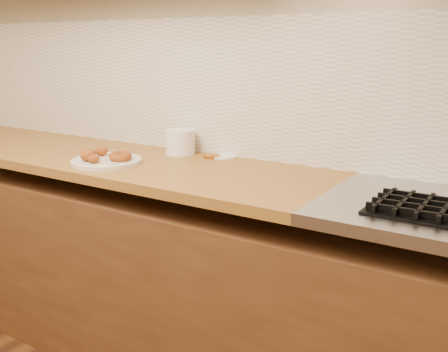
{
  "coord_description": "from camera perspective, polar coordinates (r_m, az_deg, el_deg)",
  "views": [
    {
      "loc": [
        1.13,
        0.03,
        1.39
      ],
      "look_at": [
        0.15,
        1.55,
        0.93
      ],
      "focal_mm": 42.0,
      "sensor_mm": 36.0,
      "label": 1
    }
  ],
  "objects": [
    {
      "name": "wall_back",
      "position": [
        2.27,
        2.89,
        13.23
      ],
      "size": [
        4.0,
        0.02,
        2.7
      ],
      "primitive_type": "cube",
      "color": "beige",
      "rests_on": "ground"
    },
    {
      "name": "base_cabinet",
      "position": [
        2.24,
        -1.45,
        -12.31
      ],
      "size": [
        3.6,
        0.6,
        0.77
      ],
      "primitive_type": "cube",
      "color": "brown",
      "rests_on": "floor"
    },
    {
      "name": "butcher_block",
      "position": [
        2.48,
        -14.05,
        1.98
      ],
      "size": [
        2.3,
        0.62,
        0.04
      ],
      "primitive_type": "cube",
      "color": "olive",
      "rests_on": "base_cabinet"
    },
    {
      "name": "backsplash",
      "position": [
        2.27,
        2.69,
        9.44
      ],
      "size": [
        3.6,
        0.02,
        0.6
      ],
      "primitive_type": "cube",
      "color": "silver",
      "rests_on": "wall_back"
    },
    {
      "name": "donut_plate",
      "position": [
        2.26,
        -12.68,
        1.58
      ],
      "size": [
        0.3,
        0.3,
        0.02
      ],
      "primitive_type": "cylinder",
      "color": "beige",
      "rests_on": "butcher_block"
    },
    {
      "name": "ring_donut",
      "position": [
        2.22,
        -11.24,
        2.13
      ],
      "size": [
        0.14,
        0.14,
        0.04
      ],
      "primitive_type": "torus",
      "rotation": [
        0.1,
        0.0,
        0.75
      ],
      "color": "brown",
      "rests_on": "donut_plate"
    },
    {
      "name": "fried_dough_chunks",
      "position": [
        2.26,
        -14.04,
        2.29
      ],
      "size": [
        0.15,
        0.19,
        0.05
      ],
      "color": "brown",
      "rests_on": "donut_plate"
    },
    {
      "name": "plastic_tub",
      "position": [
        2.39,
        -4.8,
        3.73
      ],
      "size": [
        0.18,
        0.18,
        0.11
      ],
      "primitive_type": "cylinder",
      "rotation": [
        0.0,
        0.0,
        0.42
      ],
      "color": "white",
      "rests_on": "butcher_block"
    },
    {
      "name": "tub_lid",
      "position": [
        2.32,
        -0.08,
        2.15
      ],
      "size": [
        0.14,
        0.14,
        0.01
      ],
      "primitive_type": "cylinder",
      "rotation": [
        0.0,
        0.0,
        -0.24
      ],
      "color": "silver",
      "rests_on": "butcher_block"
    },
    {
      "name": "brass_jar_lid",
      "position": [
        2.31,
        -1.37,
        2.17
      ],
      "size": [
        0.08,
        0.08,
        0.01
      ],
      "primitive_type": "cylinder",
      "rotation": [
        0.0,
        0.0,
        -0.09
      ],
      "color": "#B4741C",
      "rests_on": "butcher_block"
    },
    {
      "name": "wooden_utensil",
      "position": [
        2.45,
        -12.26,
        2.57
      ],
      "size": [
        0.19,
        0.13,
        0.02
      ],
      "primitive_type": "cube",
      "rotation": [
        0.0,
        0.0,
        0.55
      ],
      "color": "#8E6C4A",
      "rests_on": "butcher_block"
    }
  ]
}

